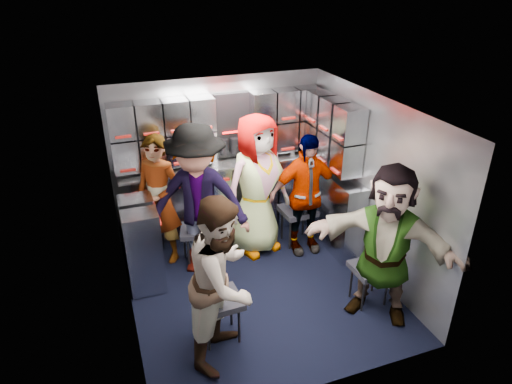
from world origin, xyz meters
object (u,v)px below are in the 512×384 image
object	(u,v)px
jump_seat_mid_left	(197,232)
attendant_arc_c	(257,185)
jump_seat_mid_right	(298,212)
jump_seat_near_right	(371,270)
attendant_standing	(159,200)
attendant_arc_b	(198,202)
jump_seat_center	(252,213)
attendant_arc_d	(305,195)
jump_seat_near_left	(219,303)
attendant_arc_e	(386,244)
attendant_arc_a	(223,280)

from	to	relation	value
jump_seat_mid_left	attendant_arc_c	xyz separation A→B (m)	(0.79, 0.02, 0.50)
jump_seat_mid_right	jump_seat_near_right	bearing A→B (deg)	-80.39
attendant_standing	attendant_arc_b	size ratio (longest dim) A/B	0.88
jump_seat_center	attendant_arc_d	bearing A→B (deg)	-36.35
attendant_standing	attendant_arc_c	bearing A→B (deg)	29.16
jump_seat_near_right	attendant_arc_b	size ratio (longest dim) A/B	0.25
jump_seat_near_left	attendant_standing	distance (m)	1.65
attendant_arc_b	attendant_arc_d	distance (m)	1.34
jump_seat_mid_left	jump_seat_mid_right	xyz separation A→B (m)	(1.34, -0.02, 0.04)
attendant_standing	attendant_arc_e	world-z (taller)	attendant_arc_e
jump_seat_near_left	attendant_arc_b	xyz separation A→B (m)	(0.10, 1.19, 0.49)
attendant_arc_a	attendant_arc_b	xyz separation A→B (m)	(0.10, 1.37, 0.09)
attendant_arc_b	attendant_arc_d	xyz separation A→B (m)	(1.34, -0.02, -0.13)
attendant_arc_e	jump_seat_mid_right	bearing A→B (deg)	142.50
jump_seat_near_left	attendant_arc_d	xyz separation A→B (m)	(1.44, 1.17, 0.35)
jump_seat_near_left	jump_seat_center	size ratio (longest dim) A/B	1.00
jump_seat_center	jump_seat_near_left	bearing A→B (deg)	-119.50
jump_seat_mid_left	attendant_arc_b	world-z (taller)	attendant_arc_b
jump_seat_center	attendant_arc_c	world-z (taller)	attendant_arc_c
jump_seat_center	attendant_arc_a	xyz separation A→B (m)	(-0.89, -1.75, 0.40)
jump_seat_near_left	attendant_arc_c	size ratio (longest dim) A/B	0.27
jump_seat_mid_right	attendant_arc_a	world-z (taller)	attendant_arc_a
jump_seat_mid_left	attendant_arc_d	xyz separation A→B (m)	(1.34, -0.20, 0.38)
jump_seat_center	attendant_arc_c	bearing A→B (deg)	-90.00
jump_seat_near_right	attendant_arc_d	bearing A→B (deg)	101.03
attendant_standing	jump_seat_near_left	bearing A→B (deg)	-41.31
jump_seat_mid_right	attendant_arc_d	xyz separation A→B (m)	(-0.00, -0.18, 0.34)
attendant_arc_a	attendant_arc_c	bearing A→B (deg)	8.84
jump_seat_mid_left	attendant_arc_e	bearing A→B (deg)	-45.09
attendant_arc_c	attendant_arc_e	world-z (taller)	attendant_arc_c
attendant_arc_b	jump_seat_near_left	bearing A→B (deg)	-69.46
jump_seat_mid_right	jump_seat_near_right	world-z (taller)	jump_seat_mid_right
attendant_arc_b	attendant_arc_a	bearing A→B (deg)	-68.82
jump_seat_mid_right	attendant_arc_e	size ratio (longest dim) A/B	0.30
jump_seat_mid_left	jump_seat_mid_right	world-z (taller)	jump_seat_mid_right
jump_seat_near_left	jump_seat_near_right	distance (m)	1.67
attendant_arc_d	attendant_standing	bearing A→B (deg)	169.16
jump_seat_mid_right	attendant_standing	world-z (taller)	attendant_standing
jump_seat_mid_right	attendant_arc_d	world-z (taller)	attendant_arc_d
jump_seat_mid_left	attendant_arc_b	bearing A→B (deg)	-90.00
jump_seat_mid_right	attendant_arc_e	bearing A→B (deg)	-81.49
jump_seat_near_left	jump_seat_mid_left	bearing A→B (deg)	85.77
jump_seat_mid_left	jump_seat_near_right	world-z (taller)	jump_seat_near_right
attendant_arc_a	attendant_arc_d	distance (m)	1.97
jump_seat_mid_left	attendant_arc_a	distance (m)	1.61
jump_seat_center	attendant_arc_e	xyz separation A→B (m)	(0.78, -1.77, 0.43)
jump_seat_center	jump_seat_mid_right	xyz separation A→B (m)	(0.55, -0.22, 0.02)
jump_seat_near_right	attendant_arc_d	world-z (taller)	attendant_arc_d
jump_seat_mid_left	jump_seat_near_right	distance (m)	2.10
attendant_arc_b	attendant_arc_c	bearing A→B (deg)	39.68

